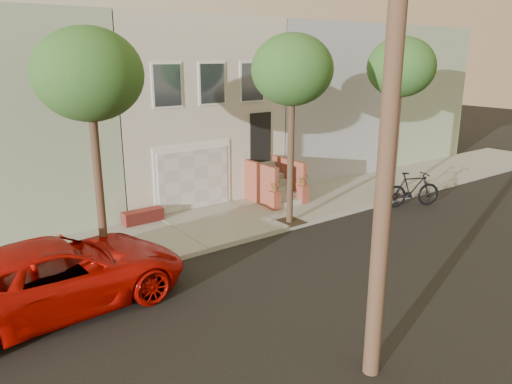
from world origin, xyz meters
TOP-DOWN VIEW (x-y plane):
  - ground at (0.00, 0.00)m, footprint 90.00×90.00m
  - sidewalk at (0.00, 5.35)m, footprint 40.00×3.70m
  - house_row at (0.00, 11.19)m, footprint 33.10×11.70m
  - tree_left at (-5.50, 3.90)m, footprint 2.70×2.57m
  - tree_mid at (1.00, 3.90)m, footprint 2.70×2.57m
  - tree_right at (6.50, 3.90)m, footprint 2.70×2.57m
  - pickup_truck at (-6.99, 2.77)m, footprint 6.10×3.05m
  - motorcycle at (6.34, 2.81)m, footprint 2.38×1.53m

SIDE VIEW (x-z plane):
  - ground at x=0.00m, z-range 0.00..0.00m
  - sidewalk at x=0.00m, z-range 0.00..0.15m
  - motorcycle at x=6.34m, z-range 0.00..1.39m
  - pickup_truck at x=-6.99m, z-range 0.00..1.66m
  - house_row at x=0.00m, z-range 0.14..7.14m
  - tree_left at x=-5.50m, z-range 2.11..8.41m
  - tree_mid at x=1.00m, z-range 2.11..8.41m
  - tree_right at x=6.50m, z-range 2.11..8.41m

